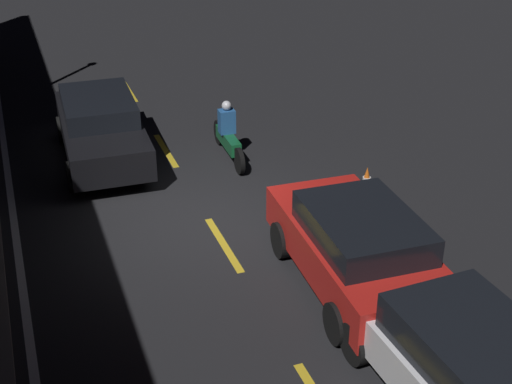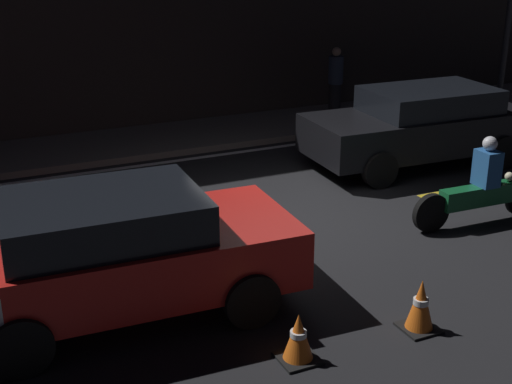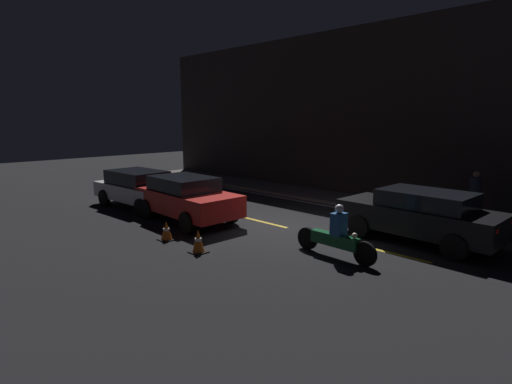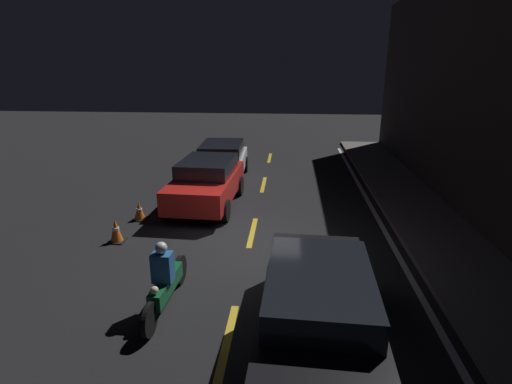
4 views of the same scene
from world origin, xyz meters
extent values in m
plane|color=black|center=(0.00, 0.00, 0.00)|extent=(56.00, 56.00, 0.00)
cube|color=gold|center=(-1.00, 0.00, 0.00)|extent=(2.00, 0.14, 0.01)
cube|color=gold|center=(3.50, 0.00, 0.00)|extent=(2.00, 0.14, 0.01)
cube|color=gold|center=(8.00, 0.00, 0.00)|extent=(2.00, 0.14, 0.01)
cube|color=silver|center=(0.00, 3.61, 0.00)|extent=(25.20, 0.14, 0.01)
cube|color=silver|center=(-6.00, -1.68, 0.62)|extent=(4.32, 1.87, 0.59)
cube|color=black|center=(-6.21, -1.68, 1.17)|extent=(2.40, 1.63, 0.52)
cylinder|color=black|center=(-4.71, -0.79, 0.32)|extent=(0.65, 0.20, 0.64)
cylinder|color=black|center=(-4.65, -2.46, 0.32)|extent=(0.65, 0.20, 0.64)
cube|color=red|center=(-3.00, -1.65, 0.68)|extent=(4.09, 1.93, 0.70)
cube|color=black|center=(-3.20, -1.64, 1.26)|extent=(2.28, 1.67, 0.46)
cube|color=red|center=(-4.96, -1.00, 0.85)|extent=(0.07, 0.20, 0.10)
cube|color=red|center=(-5.00, -2.14, 0.85)|extent=(0.07, 0.20, 0.10)
cylinder|color=black|center=(-1.72, -0.85, 0.33)|extent=(0.67, 0.21, 0.66)
cylinder|color=black|center=(-1.79, -2.56, 0.33)|extent=(0.67, 0.21, 0.66)
cylinder|color=black|center=(-4.21, -0.74, 0.33)|extent=(0.67, 0.21, 0.66)
cylinder|color=black|center=(-4.28, -2.46, 0.33)|extent=(0.67, 0.21, 0.66)
cube|color=black|center=(3.50, 1.45, 0.67)|extent=(4.34, 1.88, 0.70)
cube|color=black|center=(3.71, 1.44, 1.24)|extent=(2.41, 1.63, 0.45)
cube|color=red|center=(5.59, 0.81, 0.85)|extent=(0.07, 0.20, 0.10)
cube|color=red|center=(5.63, 1.93, 0.85)|extent=(0.07, 0.20, 0.10)
cylinder|color=black|center=(2.14, 0.67, 0.32)|extent=(0.65, 0.21, 0.65)
cylinder|color=black|center=(2.21, 2.34, 0.32)|extent=(0.65, 0.21, 0.65)
cylinder|color=black|center=(4.79, 0.57, 0.32)|extent=(0.65, 0.21, 0.65)
cylinder|color=black|center=(4.86, 2.24, 0.32)|extent=(0.65, 0.21, 0.65)
cylinder|color=black|center=(3.45, -1.31, 0.30)|extent=(0.60, 0.10, 0.59)
cylinder|color=black|center=(1.74, -1.25, 0.30)|extent=(0.60, 0.12, 0.59)
cube|color=#14592D|center=(2.59, -1.28, 0.45)|extent=(1.32, 0.28, 0.30)
sphere|color=#F2EABF|center=(3.15, -1.30, 0.68)|extent=(0.14, 0.14, 0.14)
cube|color=#265999|center=(2.69, -1.28, 0.87)|extent=(0.29, 0.37, 0.55)
sphere|color=silver|center=(2.69, -1.28, 1.26)|extent=(0.22, 0.22, 0.22)
cube|color=black|center=(-1.63, -3.39, 0.01)|extent=(0.42, 0.42, 0.03)
cone|color=orange|center=(-1.63, -3.39, 0.29)|extent=(0.32, 0.32, 0.51)
cylinder|color=white|center=(-1.63, -3.39, 0.31)|extent=(0.18, 0.18, 0.06)
cube|color=black|center=(-0.11, -3.43, 0.01)|extent=(0.41, 0.41, 0.03)
cone|color=orange|center=(-0.11, -3.43, 0.32)|extent=(0.32, 0.32, 0.59)
cylinder|color=white|center=(-0.11, -3.43, 0.35)|extent=(0.17, 0.17, 0.07)
camera|label=1|loc=(-11.77, 3.31, 7.00)|focal=50.00mm
camera|label=2|loc=(-4.74, -9.01, 4.27)|focal=50.00mm
camera|label=3|loc=(7.83, -9.43, 3.39)|focal=28.00mm
camera|label=4|loc=(8.96, 0.94, 4.37)|focal=28.00mm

